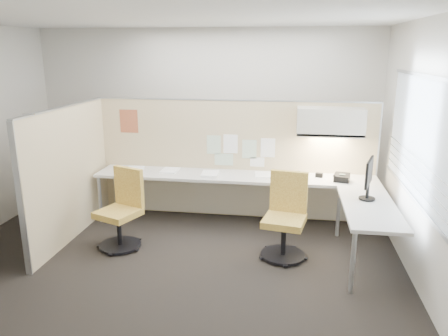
% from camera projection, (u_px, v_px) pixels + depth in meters
% --- Properties ---
extents(floor, '(5.50, 4.50, 0.01)m').
position_uv_depth(floor, '(172.00, 260.00, 5.30)').
color(floor, black).
rests_on(floor, ground).
extents(ceiling, '(5.50, 4.50, 0.01)m').
position_uv_depth(ceiling, '(163.00, 16.00, 4.57)').
color(ceiling, white).
rests_on(ceiling, wall_back).
extents(wall_back, '(5.50, 0.02, 2.80)m').
position_uv_depth(wall_back, '(206.00, 117.00, 7.08)').
color(wall_back, beige).
rests_on(wall_back, ground).
extents(wall_front, '(5.50, 0.02, 2.80)m').
position_uv_depth(wall_front, '(72.00, 222.00, 2.79)').
color(wall_front, beige).
rests_on(wall_front, ground).
extents(wall_right, '(0.02, 4.50, 2.80)m').
position_uv_depth(wall_right, '(424.00, 155.00, 4.53)').
color(wall_right, beige).
rests_on(wall_right, ground).
extents(window_pane, '(0.01, 2.80, 1.30)m').
position_uv_depth(window_pane, '(423.00, 141.00, 4.50)').
color(window_pane, '#919FA9').
rests_on(window_pane, wall_right).
extents(partition_back, '(4.10, 0.06, 1.75)m').
position_uv_depth(partition_back, '(234.00, 160.00, 6.52)').
color(partition_back, '#C4B387').
rests_on(partition_back, floor).
extents(partition_left, '(0.06, 2.20, 1.75)m').
position_uv_depth(partition_left, '(70.00, 174.00, 5.77)').
color(partition_left, '#C4B387').
rests_on(partition_left, floor).
extents(desk, '(4.00, 2.07, 0.73)m').
position_uv_depth(desk, '(257.00, 188.00, 6.08)').
color(desk, beige).
rests_on(desk, floor).
extents(overhead_bin, '(0.90, 0.36, 0.38)m').
position_uv_depth(overhead_bin, '(330.00, 122.00, 5.95)').
color(overhead_bin, beige).
rests_on(overhead_bin, partition_back).
extents(task_light_strip, '(0.60, 0.06, 0.02)m').
position_uv_depth(task_light_strip, '(329.00, 137.00, 6.01)').
color(task_light_strip, '#FFEABF').
rests_on(task_light_strip, overhead_bin).
extents(pinned_papers, '(1.01, 0.00, 0.47)m').
position_uv_depth(pinned_papers, '(239.00, 150.00, 6.43)').
color(pinned_papers, '#8CBF8C').
rests_on(pinned_papers, partition_back).
extents(poster, '(0.28, 0.00, 0.35)m').
position_uv_depth(poster, '(129.00, 121.00, 6.58)').
color(poster, '#F3581E').
rests_on(poster, partition_back).
extents(chair_left, '(0.61, 0.62, 1.00)m').
position_uv_depth(chair_left, '(122.00, 212.00, 5.56)').
color(chair_left, black).
rests_on(chair_left, floor).
extents(chair_right, '(0.55, 0.57, 1.02)m').
position_uv_depth(chair_right, '(285.00, 219.00, 5.30)').
color(chair_right, black).
rests_on(chair_right, floor).
extents(monitor, '(0.19, 0.46, 0.49)m').
position_uv_depth(monitor, '(369.00, 177.00, 5.14)').
color(monitor, black).
rests_on(monitor, desk).
extents(phone, '(0.25, 0.23, 0.12)m').
position_uv_depth(phone, '(341.00, 178.00, 5.92)').
color(phone, black).
rests_on(phone, desk).
extents(stapler, '(0.14, 0.06, 0.05)m').
position_uv_depth(stapler, '(295.00, 173.00, 6.24)').
color(stapler, black).
rests_on(stapler, desk).
extents(tape_dispenser, '(0.11, 0.08, 0.06)m').
position_uv_depth(tape_dispenser, '(319.00, 175.00, 6.12)').
color(tape_dispenser, black).
rests_on(tape_dispenser, desk).
extents(coat_hook, '(0.18, 0.42, 1.27)m').
position_uv_depth(coat_hook, '(25.00, 145.00, 4.91)').
color(coat_hook, silver).
rests_on(coat_hook, partition_left).
extents(paper_stack_0, '(0.27, 0.33, 0.03)m').
position_uv_depth(paper_stack_0, '(135.00, 170.00, 6.46)').
color(paper_stack_0, white).
rests_on(paper_stack_0, desk).
extents(paper_stack_1, '(0.24, 0.31, 0.02)m').
position_uv_depth(paper_stack_1, '(170.00, 170.00, 6.43)').
color(paper_stack_1, white).
rests_on(paper_stack_1, desk).
extents(paper_stack_2, '(0.24, 0.31, 0.04)m').
position_uv_depth(paper_stack_2, '(210.00, 174.00, 6.19)').
color(paper_stack_2, white).
rests_on(paper_stack_2, desk).
extents(paper_stack_3, '(0.26, 0.33, 0.01)m').
position_uv_depth(paper_stack_3, '(263.00, 175.00, 6.23)').
color(paper_stack_3, white).
rests_on(paper_stack_3, desk).
extents(paper_stack_4, '(0.24, 0.31, 0.03)m').
position_uv_depth(paper_stack_4, '(287.00, 177.00, 6.08)').
color(paper_stack_4, white).
rests_on(paper_stack_4, desk).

